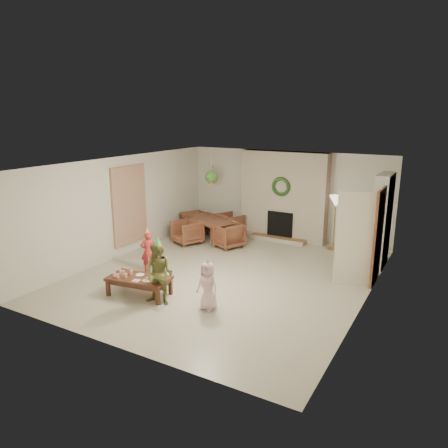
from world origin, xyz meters
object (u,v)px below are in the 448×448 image
Objects in this scene: dining_chair_near at (187,232)px; dining_chair_left at (196,223)px; child_red at (148,252)px; dining_table at (209,229)px; dining_chair_far at (230,224)px; coffee_table_top at (139,278)px; dining_chair_right at (228,235)px; child_pink at (208,286)px; child_plaid at (159,274)px.

dining_chair_near and dining_chair_left have the same top height.
dining_chair_left is at bearing -114.71° from child_red.
child_red reaches higher than dining_chair_near.
dining_chair_far is (0.31, 0.67, 0.03)m from dining_table.
dining_chair_far is 1.00× the size of dining_chair_left.
dining_table is at bearing 92.94° from coffee_table_top.
child_pink is at bearing 48.06° from dining_chair_right.
dining_chair_far is at bearing -45.00° from dining_chair_left.
child_pink is (2.33, -3.85, 0.16)m from dining_table.
dining_chair_far is at bearing 90.00° from dining_table.
dining_chair_near is at bearing 90.00° from dining_chair_far.
dining_table is 0.74m from dining_chair_left.
dining_chair_left reaches higher than dining_table.
coffee_table_top is at bearing 158.50° from child_plaid.
dining_chair_far is 0.78× the size of child_pink.
child_red is at bearing 112.07° from dining_chair_far.
dining_table is at bearing -126.16° from child_red.
child_pink reaches higher than dining_table.
child_plaid is at bearing 33.64° from dining_chair_right.
dining_chair_left and dining_chair_right have the same top height.
child_plaid reaches higher than dining_chair_near.
coffee_table_top is 1.03× the size of child_plaid.
dining_chair_left is at bearing 104.45° from child_plaid.
dining_table is 0.74m from dining_chair_near.
dining_chair_far is 0.58× the size of coffee_table_top.
child_red is at bearing -62.42° from dining_table.
dining_chair_near reaches higher than coffee_table_top.
coffee_table_top is at bearing -46.52° from dining_chair_near.
child_pink is (2.02, -4.52, 0.13)m from dining_chair_far.
dining_chair_near is at bearing -51.34° from dining_chair_right.
dining_table is 2.89m from child_red.
dining_chair_near is at bearing -117.47° from child_red.
child_red is at bearing 162.65° from child_pink.
dining_chair_far is 0.60× the size of child_plaid.
dining_chair_near and dining_chair_far have the same top height.
child_plaid reaches higher than dining_chair_far.
child_plaid is (2.09, -4.42, 0.28)m from dining_chair_left.
dining_chair_far is (0.62, 1.34, 0.00)m from dining_chair_near.
dining_chair_right is 0.58× the size of coffee_table_top.
dining_chair_left is at bearing -90.00° from dining_chair_right.
dining_chair_left is at bearing 45.00° from dining_chair_far.
child_plaid reaches higher than child_pink.
dining_chair_far is at bearing 90.00° from dining_chair_near.
dining_chair_near is 1.00× the size of dining_chair_right.
child_pink reaches higher than dining_chair_far.
child_red is (0.14, -2.88, 0.18)m from dining_table.
child_red is (-0.68, 1.12, 0.12)m from coffee_table_top.
dining_chair_left is at bearing 180.00° from dining_table.
dining_chair_right is (0.53, -1.05, 0.00)m from dining_chair_far.
dining_chair_left is (-0.98, -0.36, 0.00)m from dining_chair_far.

